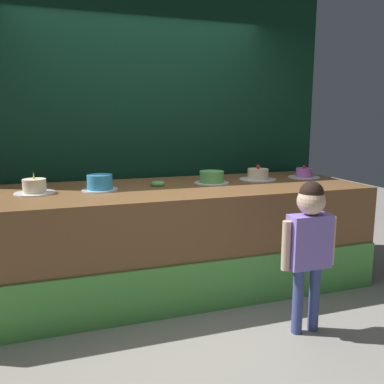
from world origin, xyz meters
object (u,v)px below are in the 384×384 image
Objects in this scene: donut at (158,184)px; cake_center at (212,178)px; child_figure at (309,237)px; cake_far_left at (35,187)px; cake_left at (100,183)px; cake_far_right at (304,174)px; cake_right at (258,175)px.

donut is 0.38× the size of cake_center.
cake_far_left is at bearing 147.68° from child_figure.
child_figure is at bearing -41.14° from cake_left.
cake_left is 0.93× the size of cake_center.
cake_far_right is (0.76, 1.23, 0.25)m from child_figure.
cake_center is 0.91× the size of cake_right.
cake_right is at bearing 4.29° from cake_left.
child_figure is 1.44m from donut.
cake_right is at bearing 78.73° from child_figure.
cake_center is at bearing 2.93° from cake_left.
donut is at bearing 178.99° from cake_center.
cake_far_left is (-1.81, 1.14, 0.26)m from child_figure.
cake_far_right is at bearing 2.65° from cake_left.
donut is at bearing -176.99° from cake_right.
cake_center is 1.03m from cake_far_right.
cake_right is 0.52m from cake_far_right.
cake_right is (2.06, 0.10, -0.00)m from cake_far_left.
cake_left is 0.96× the size of cake_far_right.
cake_left is (-1.30, 1.13, 0.27)m from child_figure.
donut is at bearing 6.84° from cake_left.
cake_far_right is at bearing 1.24° from donut.
donut is 0.35× the size of cake_right.
child_figure is 3.61× the size of cake_left.
cake_left is 1.03m from cake_center.
cake_far_left is at bearing -177.32° from donut.
cake_right reaches higher than cake_center.
child_figure is 3.45× the size of cake_far_right.
cake_left is (-0.51, -0.06, 0.04)m from donut.
cake_far_right is at bearing 2.36° from cake_center.
cake_far_left is 1.06× the size of cake_left.
donut is 0.39× the size of cake_far_right.
child_figure is at bearing -101.27° from cake_right.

